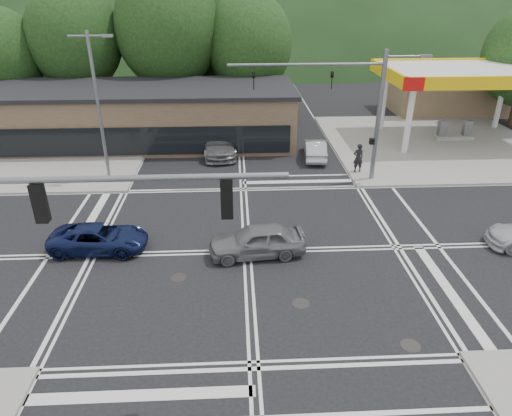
{
  "coord_description": "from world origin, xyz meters",
  "views": [
    {
      "loc": [
        -0.49,
        -18.32,
        11.37
      ],
      "look_at": [
        0.51,
        1.75,
        1.4
      ],
      "focal_mm": 32.0,
      "sensor_mm": 36.0,
      "label": 1
    }
  ],
  "objects_px": {
    "car_grey_center": "(257,241)",
    "car_blue_west": "(99,238)",
    "car_queue_a": "(315,149)",
    "pedestrian": "(358,158)",
    "car_queue_b": "(252,126)",
    "car_northbound": "(218,143)"
  },
  "relations": [
    {
      "from": "car_grey_center",
      "to": "car_queue_b",
      "type": "xyz_separation_m",
      "value": [
        0.56,
        18.79,
        -0.03
      ]
    },
    {
      "from": "car_queue_a",
      "to": "car_grey_center",
      "type": "bearing_deg",
      "value": 74.98
    },
    {
      "from": "car_northbound",
      "to": "car_queue_a",
      "type": "bearing_deg",
      "value": -16.88
    },
    {
      "from": "car_grey_center",
      "to": "car_queue_b",
      "type": "height_order",
      "value": "car_grey_center"
    },
    {
      "from": "car_blue_west",
      "to": "car_queue_a",
      "type": "distance_m",
      "value": 17.07
    },
    {
      "from": "car_grey_center",
      "to": "pedestrian",
      "type": "bearing_deg",
      "value": 137.94
    },
    {
      "from": "car_blue_west",
      "to": "car_queue_b",
      "type": "relative_size",
      "value": 1.07
    },
    {
      "from": "car_blue_west",
      "to": "pedestrian",
      "type": "bearing_deg",
      "value": -56.18
    },
    {
      "from": "car_queue_b",
      "to": "pedestrian",
      "type": "bearing_deg",
      "value": 128.1
    },
    {
      "from": "car_blue_west",
      "to": "pedestrian",
      "type": "relative_size",
      "value": 2.36
    },
    {
      "from": "car_blue_west",
      "to": "car_grey_center",
      "type": "xyz_separation_m",
      "value": [
        7.37,
        -0.8,
        0.13
      ]
    },
    {
      "from": "car_blue_west",
      "to": "car_queue_b",
      "type": "bearing_deg",
      "value": -21.43
    },
    {
      "from": "car_grey_center",
      "to": "car_queue_b",
      "type": "bearing_deg",
      "value": 172.61
    },
    {
      "from": "car_queue_b",
      "to": "car_grey_center",
      "type": "bearing_deg",
      "value": 90.65
    },
    {
      "from": "car_queue_a",
      "to": "pedestrian",
      "type": "distance_m",
      "value": 3.87
    },
    {
      "from": "car_queue_a",
      "to": "car_queue_b",
      "type": "height_order",
      "value": "car_queue_b"
    },
    {
      "from": "pedestrian",
      "to": "car_queue_b",
      "type": "bearing_deg",
      "value": -63.44
    },
    {
      "from": "car_grey_center",
      "to": "pedestrian",
      "type": "xyz_separation_m",
      "value": [
        7.12,
        9.67,
        0.35
      ]
    },
    {
      "from": "car_queue_a",
      "to": "car_queue_b",
      "type": "distance_m",
      "value": 7.39
    },
    {
      "from": "car_grey_center",
      "to": "car_blue_west",
      "type": "bearing_deg",
      "value": -101.9
    },
    {
      "from": "car_blue_west",
      "to": "car_grey_center",
      "type": "distance_m",
      "value": 7.41
    },
    {
      "from": "car_queue_a",
      "to": "pedestrian",
      "type": "relative_size",
      "value": 2.16
    }
  ]
}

